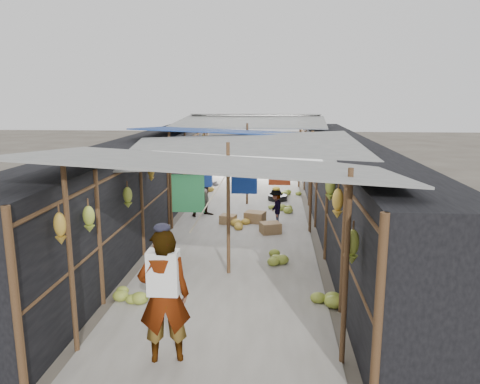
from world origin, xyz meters
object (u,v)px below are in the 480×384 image
(crate_near, at_px, (270,228))
(shopper_blue, at_px, (205,187))
(vendor_elderly, at_px, (164,296))
(black_basin, at_px, (278,198))
(vendor_seated, at_px, (276,208))

(crate_near, relative_size, shopper_blue, 0.29)
(vendor_elderly, relative_size, shopper_blue, 1.07)
(black_basin, height_order, vendor_elderly, vendor_elderly)
(vendor_elderly, bearing_deg, vendor_seated, -115.24)
(vendor_elderly, bearing_deg, crate_near, -115.52)
(crate_near, distance_m, vendor_elderly, 6.11)
(vendor_seated, bearing_deg, vendor_elderly, -22.58)
(vendor_elderly, height_order, shopper_blue, vendor_elderly)
(shopper_blue, distance_m, vendor_seated, 2.25)
(crate_near, relative_size, black_basin, 0.75)
(vendor_elderly, relative_size, vendor_seated, 1.81)
(black_basin, height_order, shopper_blue, shopper_blue)
(crate_near, xyz_separation_m, vendor_elderly, (-1.31, -5.91, 0.77))
(shopper_blue, relative_size, vendor_seated, 1.69)
(crate_near, distance_m, vendor_seated, 0.85)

